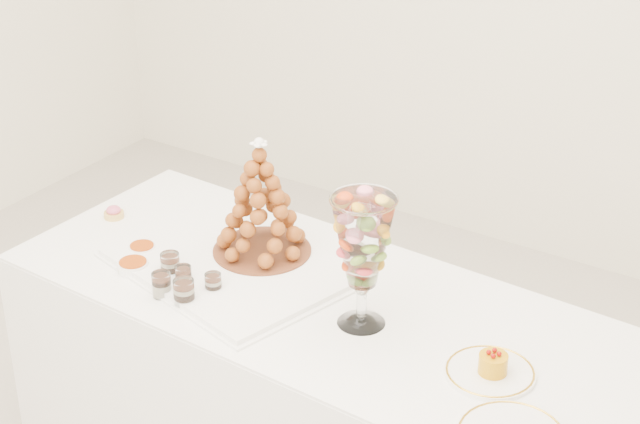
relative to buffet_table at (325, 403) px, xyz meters
The scene contains 14 objects.
buffet_table is the anchor object (origin of this frame).
lace_tray 0.48m from the buffet_table, behind, with size 0.65×0.49×0.02m, color white.
macaron_vase 0.61m from the buffet_table, 17.45° to the right, with size 0.17×0.17×0.37m.
cake_plate 0.64m from the buffet_table, ahead, with size 0.23×0.23×0.01m, color white.
pink_tart 0.90m from the buffet_table, behind, with size 0.06×0.06×0.04m.
verrine_a 0.60m from the buffet_table, 162.48° to the right, with size 0.06×0.06×0.07m, color white.
verrine_b 0.56m from the buffet_table, 157.16° to the right, with size 0.05×0.05×0.06m, color white.
verrine_c 0.50m from the buffet_table, 152.50° to the right, with size 0.05×0.05×0.06m, color white.
verrine_d 0.60m from the buffet_table, 149.54° to the right, with size 0.05×0.05×0.07m, color white.
verrine_e 0.55m from the buffet_table, 142.84° to the right, with size 0.06×0.06×0.08m, color white.
ramekin_back 0.70m from the buffet_table, behind, with size 0.08×0.08×0.02m, color white.
ramekin_front 0.68m from the buffet_table, 162.77° to the right, with size 0.09×0.09×0.03m, color white.
croquembouche 0.63m from the buffet_table, 161.61° to the left, with size 0.29×0.29×0.36m.
mousse_cake 0.67m from the buffet_table, ahead, with size 0.07×0.07×0.06m.
Camera 1 is at (1.40, -1.89, 2.28)m, focal length 60.00 mm.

